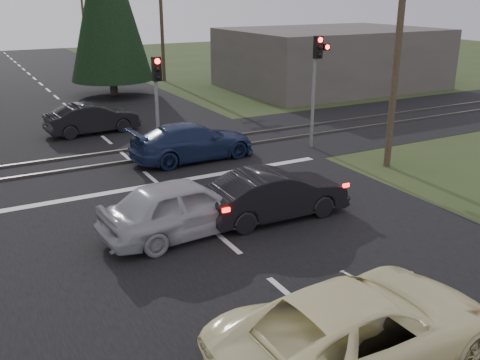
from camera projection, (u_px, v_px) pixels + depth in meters
ground at (288, 294)px, 11.87m from camera, size 120.00×120.00×0.00m
road at (142, 170)px, 20.17m from camera, size 14.00×100.00×0.01m
rail_corridor at (126, 157)px, 21.83m from camera, size 120.00×8.00×0.01m
stop_line at (159, 184)px, 18.67m from camera, size 13.00×0.35×0.00m
rail_near at (132, 161)px, 21.15m from camera, size 120.00×0.12×0.10m
rail_far at (121, 151)px, 22.48m from camera, size 120.00×0.12×0.10m
traffic_signal_right at (317, 70)px, 22.03m from camera, size 0.68×0.48×4.70m
traffic_signal_center at (157, 91)px, 20.25m from camera, size 0.32×0.48×4.10m
utility_pole_near at (399, 40)px, 19.11m from camera, size 1.80×0.26×9.00m
utility_pole_mid at (161, 16)px, 39.02m from camera, size 1.80×0.26×9.00m
utility_pole_far at (82, 8)px, 59.76m from camera, size 1.80×0.26×9.00m
building_right at (331, 58)px, 37.55m from camera, size 14.00×10.00×4.00m
cream_coupe at (360, 328)px, 9.40m from camera, size 5.56×2.68×1.53m
dark_hatchback at (275, 194)px, 15.73m from camera, size 4.46×1.64×1.46m
silver_car at (185, 207)px, 14.61m from camera, size 4.84×2.27×1.60m
blue_sedan at (193, 142)px, 21.28m from camera, size 5.11×2.22×1.46m
dark_car_far at (92, 119)px, 25.29m from camera, size 4.43×1.89×1.42m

